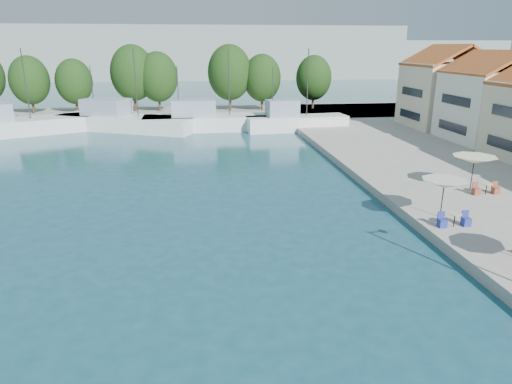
{
  "coord_description": "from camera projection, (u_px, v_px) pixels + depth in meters",
  "views": [
    {
      "loc": [
        -6.27,
        -1.54,
        10.02
      ],
      "look_at": [
        -2.55,
        26.0,
        1.12
      ],
      "focal_mm": 32.0,
      "sensor_mm": 36.0,
      "label": 1
    }
  ],
  "objects": [
    {
      "name": "cafe_table_03",
      "position": [
        486.0,
        190.0,
        30.33
      ],
      "size": [
        1.82,
        0.7,
        0.76
      ],
      "color": "black",
      "rests_on": "quay_right"
    },
    {
      "name": "umbrella_cream",
      "position": [
        474.0,
        160.0,
        31.02
      ],
      "size": [
        2.95,
        2.95,
        2.3
      ],
      "color": "black",
      "rests_on": "quay_right"
    },
    {
      "name": "quay_far",
      "position": [
        183.0,
        115.0,
        67.43
      ],
      "size": [
        90.0,
        16.0,
        0.6
      ],
      "primitive_type": "cube",
      "color": "gray",
      "rests_on": "ground"
    },
    {
      "name": "hill_east",
      "position": [
        311.0,
        57.0,
        178.45
      ],
      "size": [
        140.0,
        40.0,
        12.0
      ],
      "primitive_type": "cube",
      "color": "gray",
      "rests_on": "ground"
    },
    {
      "name": "tree_06",
      "position": [
        230.0,
        73.0,
        68.46
      ],
      "size": [
        6.6,
        6.6,
        9.76
      ],
      "color": "#3F2B19",
      "rests_on": "quay_far"
    },
    {
      "name": "tree_08",
      "position": [
        314.0,
        78.0,
        71.12
      ],
      "size": [
        5.52,
        5.52,
        8.16
      ],
      "color": "#3F2B19",
      "rests_on": "quay_far"
    },
    {
      "name": "building_06",
      "position": [
        447.0,
        86.0,
        54.83
      ],
      "size": [
        9.0,
        8.8,
        10.2
      ],
      "color": "beige",
      "rests_on": "quay_right"
    },
    {
      "name": "trawler_04",
      "position": [
        294.0,
        122.0,
        56.45
      ],
      "size": [
        12.78,
        4.38,
        10.2
      ],
      "rotation": [
        0.0,
        0.0,
        0.09
      ],
      "color": "silver",
      "rests_on": "ground"
    },
    {
      "name": "tree_03",
      "position": [
        74.0,
        82.0,
        66.65
      ],
      "size": [
        5.25,
        5.25,
        7.77
      ],
      "color": "#3F2B19",
      "rests_on": "quay_far"
    },
    {
      "name": "umbrella_white",
      "position": [
        444.0,
        184.0,
        25.8
      ],
      "size": [
        2.58,
        2.58,
        2.25
      ],
      "color": "black",
      "rests_on": "quay_right"
    },
    {
      "name": "trawler_02",
      "position": [
        123.0,
        122.0,
        56.74
      ],
      "size": [
        18.11,
        11.74,
        10.2
      ],
      "rotation": [
        0.0,
        0.0,
        -0.44
      ],
      "color": "silver",
      "rests_on": "ground"
    },
    {
      "name": "tree_04",
      "position": [
        133.0,
        73.0,
        67.75
      ],
      "size": [
        6.58,
        6.58,
        9.74
      ],
      "color": "#3F2B19",
      "rests_on": "quay_far"
    },
    {
      "name": "trawler_03",
      "position": [
        212.0,
        121.0,
        56.97
      ],
      "size": [
        17.76,
        4.87,
        10.2
      ],
      "rotation": [
        0.0,
        0.0,
        0.02
      ],
      "color": "silver",
      "rests_on": "ground"
    },
    {
      "name": "building_05",
      "position": [
        493.0,
        95.0,
        46.4
      ],
      "size": [
        8.4,
        8.8,
        9.7
      ],
      "color": "white",
      "rests_on": "quay_right"
    },
    {
      "name": "trawler_01",
      "position": [
        9.0,
        126.0,
        53.45
      ],
      "size": [
        19.15,
        12.53,
        10.2
      ],
      "rotation": [
        0.0,
        0.0,
        0.44
      ],
      "color": "silver",
      "rests_on": "ground"
    },
    {
      "name": "hill_west",
      "position": [
        119.0,
        53.0,
        150.05
      ],
      "size": [
        180.0,
        40.0,
        16.0
      ],
      "primitive_type": "cube",
      "color": "gray",
      "rests_on": "ground"
    },
    {
      "name": "tree_07",
      "position": [
        262.0,
        78.0,
        68.8
      ],
      "size": [
        5.66,
        5.66,
        8.38
      ],
      "color": "#3F2B19",
      "rests_on": "quay_far"
    },
    {
      "name": "tree_02",
      "position": [
        29.0,
        80.0,
        65.55
      ],
      "size": [
        5.55,
        5.55,
        8.22
      ],
      "color": "#3F2B19",
      "rests_on": "quay_far"
    },
    {
      "name": "cafe_table_02",
      "position": [
        454.0,
        222.0,
        24.89
      ],
      "size": [
        1.82,
        0.7,
        0.76
      ],
      "color": "black",
      "rests_on": "quay_right"
    },
    {
      "name": "tree_05",
      "position": [
        158.0,
        77.0,
        67.9
      ],
      "size": [
        5.91,
        5.91,
        8.74
      ],
      "color": "#3F2B19",
      "rests_on": "quay_far"
    }
  ]
}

